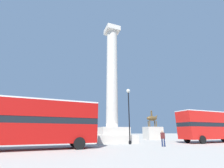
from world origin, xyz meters
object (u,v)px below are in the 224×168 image
object	(u,v)px
equestrian_statue	(153,131)
pedestrian_near_lamp	(163,138)
bus_b	(211,125)
street_lamp	(129,108)
monument_column	(112,98)
bus_a	(36,121)

from	to	relation	value
equestrian_statue	pedestrian_near_lamp	xyz separation A→B (m)	(-8.16, -13.13, -0.71)
bus_b	pedestrian_near_lamp	xyz separation A→B (m)	(-10.81, -2.47, -1.49)
street_lamp	pedestrian_near_lamp	world-z (taller)	street_lamp
monument_column	bus_a	distance (m)	12.09
monument_column	bus_b	xyz separation A→B (m)	(13.51, -5.29, -4.03)
monument_column	equestrian_statue	world-z (taller)	monument_column
monument_column	bus_a	bearing A→B (deg)	-147.11
bus_b	pedestrian_near_lamp	world-z (taller)	bus_b
bus_a	street_lamp	world-z (taller)	street_lamp
monument_column	equestrian_statue	xyz separation A→B (m)	(10.86, 5.36, -4.81)
bus_a	street_lamp	size ratio (longest dim) A/B	1.54
equestrian_statue	street_lamp	distance (m)	13.78
equestrian_statue	pedestrian_near_lamp	bearing A→B (deg)	-119.40
bus_b	equestrian_statue	size ratio (longest dim) A/B	1.88
monument_column	pedestrian_near_lamp	size ratio (longest dim) A/B	12.76
pedestrian_near_lamp	bus_b	bearing A→B (deg)	-120.72
bus_a	street_lamp	distance (m)	10.97
monument_column	equestrian_statue	size ratio (longest dim) A/B	3.51
bus_b	pedestrian_near_lamp	bearing A→B (deg)	-167.71
street_lamp	pedestrian_near_lamp	size ratio (longest dim) A/B	4.41
bus_b	equestrian_statue	bearing A→B (deg)	103.38
bus_a	equestrian_statue	size ratio (longest dim) A/B	1.87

